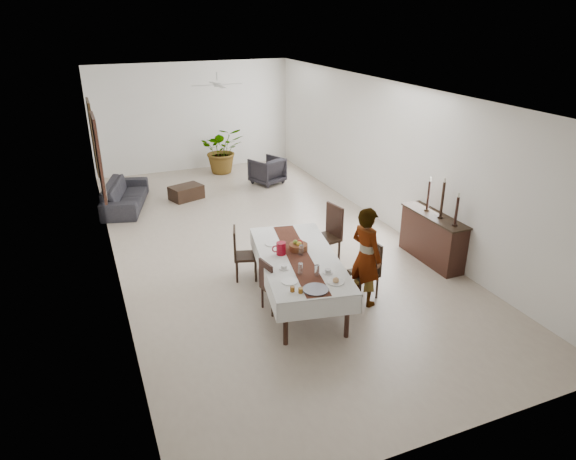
{
  "coord_description": "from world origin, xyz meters",
  "views": [
    {
      "loc": [
        -3.31,
        -9.47,
        4.56
      ],
      "look_at": [
        -0.18,
        -1.91,
        1.05
      ],
      "focal_mm": 32.0,
      "sensor_mm": 36.0,
      "label": 1
    }
  ],
  "objects": [
    {
      "name": "tablecloth_drape_near",
      "position": [
        -0.49,
        -3.85,
        0.65
      ],
      "size": [
        1.24,
        0.25,
        0.32
      ],
      "primitive_type": "cube",
      "rotation": [
        0.0,
        0.0,
        -0.19
      ],
      "color": "silver",
      "rests_on": "dining_table_top"
    },
    {
      "name": "mirror_frame_near",
      "position": [
        -2.96,
        2.2,
        1.6
      ],
      "size": [
        0.06,
        1.05,
        1.85
      ],
      "primitive_type": "cube",
      "color": "black",
      "rests_on": "wall_left"
    },
    {
      "name": "fan_blade_w",
      "position": [
        -0.35,
        3.0,
        2.9
      ],
      "size": [
        0.55,
        0.1,
        0.01
      ],
      "primitive_type": "cube",
      "color": "silver",
      "rests_on": "fan_hub"
    },
    {
      "name": "candlestick_far_candle",
      "position": [
        2.78,
        -1.86,
        1.6
      ],
      "size": [
        0.04,
        0.04,
        0.08
      ],
      "primitive_type": "cylinder",
      "color": "white",
      "rests_on": "candlestick_far_shaft"
    },
    {
      "name": "plate_far_left",
      "position": [
        -0.46,
        -1.87,
        0.82
      ],
      "size": [
        0.26,
        0.26,
        0.02
      ],
      "primitive_type": "cylinder",
      "color": "white",
      "rests_on": "tablecloth_top"
    },
    {
      "name": "chair_left_far_leg_fr",
      "position": [
        -1.02,
        -1.53,
        0.21
      ],
      "size": [
        0.05,
        0.05,
        0.41
      ],
      "primitive_type": "cylinder",
      "rotation": [
        0.0,
        0.0,
        -0.3
      ],
      "color": "black",
      "rests_on": "floor"
    },
    {
      "name": "chair_left_far_leg_br",
      "position": [
        -0.7,
        -1.63,
        0.21
      ],
      "size": [
        0.05,
        0.05,
        0.41
      ],
      "primitive_type": "cylinder",
      "rotation": [
        0.0,
        0.0,
        -0.3
      ],
      "color": "black",
      "rests_on": "floor"
    },
    {
      "name": "chair_right_near_leg_br",
      "position": [
        0.67,
        -2.65,
        0.21
      ],
      "size": [
        0.04,
        0.04,
        0.41
      ],
      "primitive_type": "cylinder",
      "rotation": [
        0.0,
        0.0,
        0.05
      ],
      "color": "black",
      "rests_on": "floor"
    },
    {
      "name": "wall_left",
      "position": [
        -3.0,
        0.0,
        1.6
      ],
      "size": [
        0.02,
        12.0,
        3.2
      ],
      "primitive_type": "cube",
      "color": "white",
      "rests_on": "floor"
    },
    {
      "name": "chair_left_far_leg_fl",
      "position": [
        -0.92,
        -1.21,
        0.21
      ],
      "size": [
        0.05,
        0.05,
        0.41
      ],
      "primitive_type": "cylinder",
      "rotation": [
        0.0,
        0.0,
        -0.3
      ],
      "color": "black",
      "rests_on": "floor"
    },
    {
      "name": "ceiling",
      "position": [
        0.0,
        0.0,
        3.2
      ],
      "size": [
        6.0,
        12.0,
        0.02
      ],
      "primitive_type": "cube",
      "color": "white",
      "rests_on": "wall_back"
    },
    {
      "name": "wine_glass_far",
      "position": [
        -0.17,
        -2.46,
        0.9
      ],
      "size": [
        0.07,
        0.07,
        0.18
      ],
      "primitive_type": "cylinder",
      "color": "silver",
      "rests_on": "tablecloth_top"
    },
    {
      "name": "red_pitcher",
      "position": [
        -0.46,
        -2.3,
        0.92
      ],
      "size": [
        0.19,
        0.19,
        0.21
      ],
      "primitive_type": "cylinder",
      "rotation": [
        0.0,
        0.0,
        -0.19
      ],
      "color": "maroon",
      "rests_on": "tablecloth_top"
    },
    {
      "name": "tablecloth_top",
      "position": [
        -0.23,
        -2.5,
        0.8
      ],
      "size": [
        1.75,
        2.94,
        0.01
      ],
      "primitive_type": "cube",
      "rotation": [
        0.0,
        0.0,
        -0.19
      ],
      "color": "silver",
      "rests_on": "dining_table_top"
    },
    {
      "name": "candlestick_near_shaft",
      "position": [
        2.78,
        -2.69,
        1.25
      ],
      "size": [
        0.05,
        0.05,
        0.52
      ],
      "primitive_type": "cylinder",
      "color": "black",
      "rests_on": "candlestick_near_base"
    },
    {
      "name": "wall_back",
      "position": [
        0.0,
        6.0,
        1.6
      ],
      "size": [
        6.0,
        0.02,
        3.2
      ],
      "primitive_type": "cube",
      "color": "white",
      "rests_on": "floor"
    },
    {
      "name": "fruit_basket",
      "position": [
        -0.13,
        -2.25,
        0.86
      ],
      "size": [
        0.32,
        0.32,
        0.11
      ],
      "primitive_type": "cylinder",
      "color": "brown",
      "rests_on": "tablecloth_top"
    },
    {
      "name": "saucer_right",
      "position": [
        -0.04,
        -3.19,
        0.82
      ],
      "size": [
        0.16,
        0.16,
        0.01
      ],
      "primitive_type": "cylinder",
      "color": "silver",
      "rests_on": "tablecloth_top"
    },
    {
      "name": "potted_plant",
      "position": [
        0.65,
        5.26,
        0.7
      ],
      "size": [
        1.44,
        1.3,
        1.4
      ],
      "primitive_type": "imported",
      "rotation": [
        0.0,
        0.0,
        -0.17
      ],
      "color": "#396227",
      "rests_on": "floor"
    },
    {
      "name": "fruit_red",
      "position": [
        -0.09,
        -2.24,
        0.94
      ],
      "size": [
        0.1,
        0.1,
        0.1
      ],
      "primitive_type": "sphere",
      "color": "maroon",
      "rests_on": "fruit_basket"
    },
    {
      "name": "wall_front",
      "position": [
        0.0,
        -6.0,
        1.6
      ],
      "size": [
        6.0,
        0.02,
        3.2
      ],
      "primitive_type": "cube",
      "color": "white",
      "rests_on": "floor"
    },
    {
      "name": "coffee_table",
      "position": [
        -0.91,
        3.29,
        0.18
      ],
      "size": [
        0.94,
        0.77,
        0.36
      ],
      "primitive_type": "cube",
      "rotation": [
        0.0,
        0.0,
        0.34
      ],
      "color": "black",
      "rests_on": "floor"
    },
    {
      "name": "jam_jar_a",
      "position": [
        -0.68,
        -3.59,
        0.85
      ],
      "size": [
        0.07,
        0.07,
        0.08
      ],
      "primitive_type": "cylinder",
      "color": "#8E5714",
      "rests_on": "tablecloth_top"
    },
    {
      "name": "fruit_green",
      "position": [
        -0.17,
        -2.21,
        0.94
      ],
      "size": [
        0.09,
        0.09,
        0.09
      ],
      "primitive_type": "sphere",
      "color": "olive",
      "rests_on": "fruit_basket"
    },
    {
      "name": "mirror_glass_near",
      "position": [
        -2.92,
        2.2,
        1.6
      ],
      "size": [
        0.01,
        0.9,
        1.7
      ],
      "primitive_type": "cube",
      "color": "silver",
      "rests_on": "mirror_frame_near"
    },
    {
      "name": "floor",
      "position": [
        0.0,
        0.0,
        0.0
      ],
      "size": [
        6.0,
        12.0,
        0.0
      ],
      "primitive_type": "cube",
      "color": "#BDAD96",
      "rests_on": "ground"
    },
    {
      "name": "plate_near_left",
      "position": [
        -0.7,
        -3.23,
        0.82
      ],
      "size": [
        0.26,
        0.26,
        0.02
      ],
      "primitive_type": "cylinder",
      "color": "white",
      "rests_on": "tablecloth_top"
    },
    {
      "name": "chair_left_near_leg_fr",
      "position": [
        -0.83,
        -2.83,
        0.19
      ],
      "size": [
        0.05,
        0.05,
        0.38
      ],
      "primitive_type": "cylinder",
      "rotation": [
        0.0,
        0.0,
        0.18
      ],
      "color": "black",
      "rests_on": "floor"
    },
    {
      "name": "candlestick_near_base",
      "position": [
        2.78,
        -2.69,
        0.98
      ],
      "size": [
        0.1,
        0.1,
        0.03
      ],
      "primitive_type": "cylinder",
      "color": "black",
      "rests_on": "sideboard_top"
    },
    {
      "name": "sideboard_body",
      "position": [
        2.78,
        -2.12,
        0.46
      ],
      "size": [
        0.41,
        1.55,
        0.93
      ],
      "primitive_type": "cube",
      "color": "black",
      "rests_on": "floor"
    },
    {
      "name": "candlestick_far_base",
      "position": [
        2.78,
        -1.86,
        0.98
      ],
      "size": [
        0.1,
        0.1,
        0.03
      ],
      "primitive_type": "cylinder",
      "color": "black",
      "rests_on": "sideboard_top"
    },
    {
      "name": "tablecloth_drape_far",
      "position": [
        0.02,
        -1.16,
        0.65
      ],
      "size": [
        1.24,
        0.25,
        0.32
      ],
      "primitive_type": "cube",
      "rotation": [
        0.0,
        0.0,
        -0.19
      ],
      "color": "white",
      "rests_on": "dining_table_top"
    },
    {
      "name": "fan_hub",
      "position": [
        0.0,
        3.0,
        2.9
      ],
      "size": [
        0.16,
        0.16,
        0.08
      ],
      "primitive_type": "cylinder",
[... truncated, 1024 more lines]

